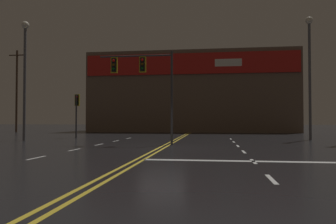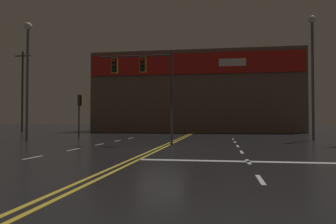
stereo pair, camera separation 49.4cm
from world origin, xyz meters
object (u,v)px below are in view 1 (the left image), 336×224
(traffic_signal_corner_northwest, at_px, (77,106))
(streetlight_far_right, at_px, (310,61))
(traffic_signal_median, at_px, (142,74))
(streetlight_near_left, at_px, (25,63))

(traffic_signal_corner_northwest, bearing_deg, streetlight_far_right, -0.74)
(traffic_signal_median, height_order, streetlight_far_right, streetlight_far_right)
(traffic_signal_corner_northwest, xyz_separation_m, streetlight_far_right, (18.75, -0.24, 3.30))
(traffic_signal_median, distance_m, traffic_signal_corner_northwest, 9.83)
(streetlight_near_left, xyz_separation_m, streetlight_far_right, (21.10, 3.70, 0.34))
(traffic_signal_corner_northwest, bearing_deg, streetlight_near_left, -120.81)
(traffic_signal_median, xyz_separation_m, streetlight_far_right, (11.67, 6.38, 1.65))
(traffic_signal_median, bearing_deg, streetlight_near_left, 164.09)
(traffic_signal_median, relative_size, streetlight_far_right, 0.61)
(streetlight_near_left, bearing_deg, streetlight_far_right, 9.94)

